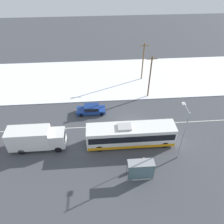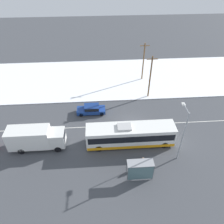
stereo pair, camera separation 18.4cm
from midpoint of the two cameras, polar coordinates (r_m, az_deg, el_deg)
ground_plane at (r=33.35m, az=5.25°, el=-3.39°), size 120.00×120.00×0.00m
snow_lot at (r=44.94m, az=2.63°, el=9.01°), size 80.00×15.94×0.12m
lane_marking_center at (r=33.35m, az=5.25°, el=-3.38°), size 60.00×0.12×0.00m
city_bus at (r=29.52m, az=5.01°, el=-5.98°), size 11.80×2.57×3.21m
box_truck at (r=30.43m, az=-19.27°, el=-6.34°), size 7.32×2.30×3.25m
sedan_car at (r=35.11m, az=-5.26°, el=0.79°), size 4.53×1.80×1.43m
pedestrian_at_stop at (r=27.37m, az=8.21°, el=-12.64°), size 0.61×0.27×1.71m
bus_shelter at (r=25.87m, az=7.67°, el=-14.47°), size 3.04×1.20×2.40m
streetlamp at (r=27.03m, az=18.27°, el=-4.32°), size 0.36×2.25×7.45m
utility_pole_roadside at (r=37.64m, az=10.09°, el=9.08°), size 1.80×0.24×7.70m
utility_pole_snowlot at (r=43.00m, az=8.33°, el=12.99°), size 1.80×0.24×7.46m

